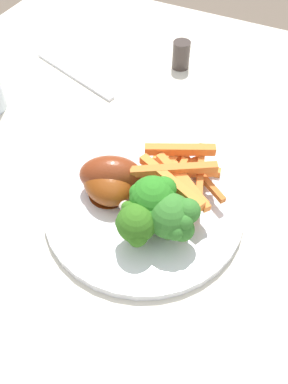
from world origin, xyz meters
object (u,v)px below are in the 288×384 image
broccoli_floret_middle (174,218)px  carrot_fries_pile (178,174)px  fork (74,75)px  dining_table (135,211)px  chicken_drumstick_far (113,175)px  broccoli_floret_back (154,199)px  pepper_shaker (181,55)px  dinner_plate (144,205)px  broccoli_floret_front (136,225)px  chicken_drumstick_near (108,184)px

broccoli_floret_middle → carrot_fries_pile: 0.08m
broccoli_floret_middle → fork: (-0.23, -0.28, -0.05)m
dining_table → chicken_drumstick_far: size_ratio=7.28×
chicken_drumstick_far → broccoli_floret_back: bearing=69.4°
broccoli_floret_middle → pepper_shaker: 0.37m
dinner_plate → broccoli_floret_front: bearing=17.3°
broccoli_floret_back → chicken_drumstick_near: (-0.01, -0.07, -0.02)m
chicken_drumstick_near → dining_table: bearing=-178.9°
broccoli_floret_front → chicken_drumstick_far: (-0.06, -0.06, -0.01)m
pepper_shaker → broccoli_floret_middle: bearing=21.2°
dinner_plate → chicken_drumstick_far: size_ratio=1.98×
fork → dining_table: bearing=-19.2°
broccoli_floret_back → broccoli_floret_middle: bearing=70.7°
dining_table → broccoli_floret_middle: (0.09, 0.10, 0.16)m
chicken_drumstick_near → pepper_shaker: 0.32m
broccoli_floret_front → broccoli_floret_middle: bearing=123.6°
broccoli_floret_middle → broccoli_floret_back: (-0.01, -0.03, 0.01)m
dinner_plate → fork: 0.31m
fork → broccoli_floret_middle: bearing=-21.4°
chicken_drumstick_far → chicken_drumstick_near: bearing=0.3°
broccoli_floret_back → carrot_fries_pile: broccoli_floret_back is taller
carrot_fries_pile → pepper_shaker: (-0.27, -0.11, -0.01)m
carrot_fries_pile → fork: 0.30m
broccoli_floret_middle → carrot_fries_pile: (-0.07, -0.03, -0.02)m
broccoli_floret_middle → carrot_fries_pile: size_ratio=0.49×
pepper_shaker → dining_table: bearing=7.7°
dining_table → broccoli_floret_middle: bearing=46.9°
broccoli_floret_back → chicken_drumstick_near: 0.07m
dining_table → carrot_fries_pile: 0.16m
carrot_fries_pile → broccoli_floret_back: bearing=-3.3°
dining_table → broccoli_floret_back: bearing=40.1°
broccoli_floret_front → carrot_fries_pile: bearing=174.8°
fork → pepper_shaker: size_ratio=4.03×
carrot_fries_pile → chicken_drumstick_near: carrot_fries_pile is taller
carrot_fries_pile → chicken_drumstick_far: 0.08m
carrot_fries_pile → pepper_shaker: size_ratio=2.76×
dinner_plate → chicken_drumstick_near: size_ratio=2.07×
dining_table → chicken_drumstick_far: 0.15m
dining_table → broccoli_floret_back: broccoli_floret_back is taller
broccoli_floret_middle → chicken_drumstick_far: 0.10m
broccoli_floret_back → dining_table: bearing=-139.9°
broccoli_floret_front → fork: (-0.26, -0.25, -0.04)m
carrot_fries_pile → pepper_shaker: bearing=-158.3°
broccoli_floret_front → carrot_fries_pile: broccoli_floret_front is taller
dining_table → chicken_drumstick_near: chicken_drumstick_near is taller
carrot_fries_pile → chicken_drumstick_far: size_ratio=1.04×
dining_table → broccoli_floret_front: 0.20m
dining_table → dinner_plate: size_ratio=3.69×
broccoli_floret_middle → carrot_fries_pile: broccoli_floret_middle is taller
broccoli_floret_middle → pepper_shaker: (-0.34, -0.13, -0.03)m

